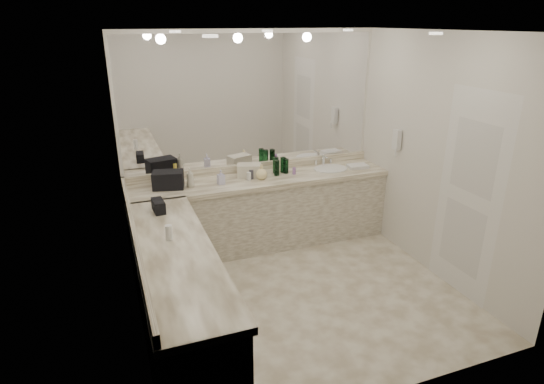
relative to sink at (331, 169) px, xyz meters
name	(u,v)px	position (x,y,z in m)	size (l,w,h in m)	color
floor	(299,293)	(-0.95, -1.20, -0.90)	(3.20, 3.20, 0.00)	beige
ceiling	(306,31)	(-0.95, -1.20, 1.71)	(3.20, 3.20, 0.00)	white
wall_back	(253,140)	(-0.95, 0.30, 0.41)	(3.20, 0.02, 2.60)	silver
wall_left	(127,197)	(-2.55, -1.20, 0.41)	(0.02, 3.00, 2.60)	silver
wall_right	(439,159)	(0.65, -1.20, 0.41)	(0.02, 3.00, 2.60)	silver
vanity_back_base	(261,214)	(-0.95, 0.00, -0.48)	(3.20, 0.60, 0.84)	beige
vanity_back_top	(261,180)	(-0.95, -0.01, -0.03)	(3.20, 0.64, 0.06)	#F3E9CC
vanity_left_base	(177,299)	(-2.25, -1.50, -0.48)	(0.60, 2.40, 0.84)	beige
vanity_left_top	(175,253)	(-2.24, -1.50, -0.03)	(0.64, 2.42, 0.06)	#F3E9CC
backsplash_back	(253,167)	(-0.95, 0.28, 0.05)	(3.20, 0.04, 0.10)	#F3E9CC
backsplash_left	(134,235)	(-2.53, -1.20, 0.05)	(0.04, 3.00, 0.10)	#F3E9CC
mirror_back	(252,101)	(-0.95, 0.29, 0.88)	(3.12, 0.01, 1.55)	white
mirror_left	(122,142)	(-2.54, -1.20, 0.88)	(0.01, 2.92, 1.55)	white
sink	(331,169)	(0.00, 0.00, 0.00)	(0.44, 0.44, 0.03)	white
faucet	(323,159)	(0.00, 0.21, 0.07)	(0.24, 0.16, 0.14)	silver
wall_phone	(397,140)	(0.61, -0.50, 0.46)	(0.06, 0.10, 0.24)	white
door	(468,197)	(0.64, -1.70, 0.16)	(0.02, 0.82, 2.10)	white
black_toiletry_bag	(168,180)	(-2.05, 0.02, 0.10)	(0.34, 0.21, 0.20)	black
black_bag_spill	(158,206)	(-2.25, -0.63, 0.07)	(0.10, 0.22, 0.12)	black
cream_cosmetic_case	(249,170)	(-1.07, 0.08, 0.09)	(0.28, 0.17, 0.16)	beige
hand_towel	(358,166)	(0.35, -0.08, 0.03)	(0.25, 0.17, 0.04)	white
lotion_left	(169,233)	(-2.25, -1.31, 0.07)	(0.06, 0.06, 0.14)	white
soap_bottle_a	(190,177)	(-1.81, -0.03, 0.12)	(0.09, 0.09, 0.23)	beige
soap_bottle_b	(221,177)	(-1.46, -0.06, 0.09)	(0.08, 0.08, 0.17)	silver
soap_bottle_c	(261,172)	(-0.96, -0.06, 0.10)	(0.14, 0.14, 0.18)	#FFEAA2
green_bottle_0	(286,166)	(-0.60, 0.05, 0.10)	(0.07, 0.07, 0.18)	#124820
green_bottle_1	(277,168)	(-0.74, 0.00, 0.10)	(0.07, 0.07, 0.19)	#124820
green_bottle_2	(276,165)	(-0.72, 0.10, 0.10)	(0.07, 0.07, 0.20)	#124820
green_bottle_3	(283,165)	(-0.62, 0.10, 0.10)	(0.07, 0.07, 0.19)	#124820
amenity_bottle_0	(157,187)	(-2.19, -0.02, 0.05)	(0.05, 0.05, 0.09)	white
amenity_bottle_1	(287,168)	(-0.56, 0.12, 0.04)	(0.05, 0.05, 0.08)	white
amenity_bottle_2	(159,183)	(-2.15, 0.00, 0.08)	(0.05, 0.05, 0.15)	#3F3F4C
amenity_bottle_3	(181,178)	(-1.90, 0.10, 0.08)	(0.05, 0.05, 0.14)	#F2D84C
amenity_bottle_4	(249,176)	(-1.12, -0.05, 0.05)	(0.05, 0.05, 0.10)	white
amenity_bottle_5	(294,171)	(-0.52, -0.03, 0.05)	(0.04, 0.04, 0.09)	#9966B2
amenity_bottle_6	(251,174)	(-1.07, -0.01, 0.06)	(0.05, 0.05, 0.11)	#3F3F4C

